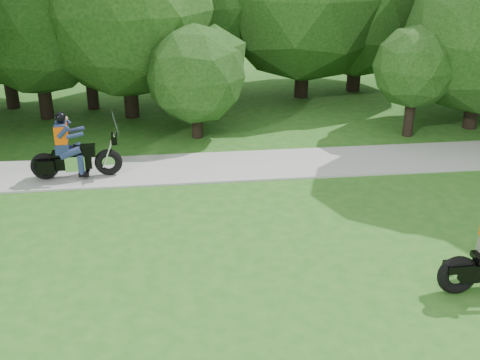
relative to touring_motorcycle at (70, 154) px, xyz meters
name	(u,v)px	position (x,y,z in m)	size (l,w,h in m)	color
ground	(350,346)	(5.42, -7.65, -0.73)	(100.00, 100.00, 0.00)	#265F1B
walkway	(269,164)	(5.42, 0.35, -0.70)	(60.00, 2.20, 0.06)	#A4A49F
tree_line	(261,3)	(6.19, 6.98, 2.96)	(40.89, 11.72, 7.61)	black
touring_motorcycle	(70,154)	(0.00, 0.00, 0.00)	(2.42, 0.76, 1.84)	black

